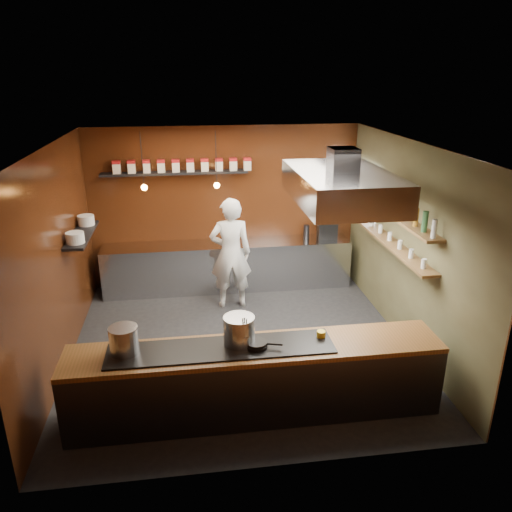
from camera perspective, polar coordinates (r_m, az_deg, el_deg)
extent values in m
plane|color=black|center=(7.71, -1.70, -10.14)|extent=(5.00, 5.00, 0.00)
plane|color=black|center=(9.44, -3.51, 5.59)|extent=(5.00, 0.00, 5.00)
plane|color=black|center=(7.25, -21.87, -0.60)|extent=(0.00, 5.00, 5.00)
plane|color=#444126|center=(7.72, 16.95, 1.27)|extent=(0.00, 5.00, 5.00)
plane|color=silver|center=(6.69, -1.98, 12.53)|extent=(5.00, 5.00, 0.00)
plane|color=white|center=(9.10, 12.56, 7.16)|extent=(0.00, 1.00, 1.00)
cube|color=silver|center=(9.45, -3.21, -1.09)|extent=(4.60, 0.65, 0.90)
cube|color=#38383D|center=(6.14, -0.01, -14.25)|extent=(4.40, 0.70, 0.86)
cube|color=brown|center=(5.89, -0.01, -10.58)|extent=(4.40, 0.72, 0.06)
cube|color=black|center=(5.83, -3.97, -10.50)|extent=(2.60, 0.55, 0.02)
cube|color=black|center=(9.12, -9.25, 9.35)|extent=(2.60, 0.26, 0.04)
cube|color=black|center=(8.12, -19.30, 2.31)|extent=(0.30, 1.40, 0.04)
cube|color=brown|center=(7.80, 15.30, 4.86)|extent=(0.26, 2.80, 0.04)
cube|color=brown|center=(7.93, 14.99, 1.59)|extent=(0.26, 2.80, 0.04)
cube|color=#38383D|center=(6.59, 9.94, 10.80)|extent=(0.35, 0.35, 0.30)
cube|color=silver|center=(6.66, 9.75, 7.84)|extent=(1.20, 2.00, 0.40)
cube|color=white|center=(6.71, 9.65, 6.09)|extent=(1.00, 1.80, 0.02)
cylinder|color=black|center=(8.43, -12.89, 10.62)|extent=(0.01, 0.01, 0.90)
sphere|color=orange|center=(8.52, -12.65, 7.64)|extent=(0.10, 0.10, 0.10)
cylinder|color=black|center=(8.42, -4.59, 11.05)|extent=(0.01, 0.01, 0.90)
sphere|color=orange|center=(8.50, -4.50, 8.06)|extent=(0.10, 0.10, 0.10)
cube|color=beige|center=(9.17, -15.63, 9.60)|extent=(0.13, 0.13, 0.17)
cube|color=#AC1517|center=(9.16, -15.69, 10.27)|extent=(0.13, 0.13, 0.05)
cube|color=beige|center=(9.14, -14.02, 9.71)|extent=(0.13, 0.13, 0.17)
cube|color=#AC1517|center=(9.13, -14.08, 10.39)|extent=(0.13, 0.13, 0.05)
cube|color=beige|center=(9.12, -12.40, 9.82)|extent=(0.13, 0.13, 0.17)
cube|color=#AC1517|center=(9.10, -12.46, 10.49)|extent=(0.13, 0.13, 0.05)
cube|color=beige|center=(9.11, -10.78, 9.91)|extent=(0.13, 0.13, 0.17)
cube|color=#AC1517|center=(9.09, -10.82, 10.59)|extent=(0.13, 0.13, 0.05)
cube|color=beige|center=(9.10, -9.15, 10.00)|extent=(0.13, 0.13, 0.17)
cube|color=#AC1517|center=(9.08, -9.19, 10.68)|extent=(0.14, 0.13, 0.05)
cube|color=beige|center=(9.10, -7.52, 10.08)|extent=(0.13, 0.13, 0.17)
cube|color=#AC1517|center=(9.08, -7.55, 10.77)|extent=(0.14, 0.13, 0.05)
cube|color=beige|center=(9.10, -5.88, 10.16)|extent=(0.13, 0.13, 0.17)
cube|color=#AC1517|center=(9.08, -5.91, 10.84)|extent=(0.14, 0.13, 0.05)
cube|color=beige|center=(9.12, -4.25, 10.22)|extent=(0.13, 0.13, 0.17)
cube|color=#AC1517|center=(9.10, -4.27, 10.91)|extent=(0.14, 0.13, 0.05)
cube|color=beige|center=(9.14, -2.63, 10.28)|extent=(0.13, 0.13, 0.17)
cube|color=#AC1517|center=(9.12, -2.64, 10.96)|extent=(0.14, 0.13, 0.05)
cube|color=beige|center=(9.16, -1.01, 10.33)|extent=(0.13, 0.13, 0.17)
cube|color=#AC1517|center=(9.14, -1.02, 11.01)|extent=(0.14, 0.13, 0.05)
cylinder|color=silver|center=(7.67, -19.97, 1.98)|extent=(0.26, 0.26, 0.16)
cylinder|color=silver|center=(8.52, -18.85, 3.89)|extent=(0.26, 0.26, 0.16)
cylinder|color=silver|center=(6.63, 19.68, 2.93)|extent=(0.06, 0.06, 0.24)
cylinder|color=#2D5933|center=(6.85, 18.72, 3.59)|extent=(0.06, 0.06, 0.24)
cylinder|color=#8C601E|center=(7.08, 17.81, 4.21)|extent=(0.06, 0.06, 0.24)
cylinder|color=silver|center=(7.30, 16.96, 4.79)|extent=(0.06, 0.06, 0.24)
cylinder|color=#2D5933|center=(7.53, 16.15, 5.34)|extent=(0.06, 0.06, 0.24)
cylinder|color=#8C601E|center=(7.76, 15.40, 5.85)|extent=(0.06, 0.06, 0.24)
cylinder|color=silver|center=(7.99, 14.68, 6.34)|extent=(0.06, 0.06, 0.24)
cylinder|color=#2D5933|center=(8.23, 14.01, 6.79)|extent=(0.06, 0.06, 0.24)
cylinder|color=#8C601E|center=(8.46, 13.37, 7.22)|extent=(0.06, 0.06, 0.24)
cylinder|color=silver|center=(8.70, 12.76, 7.62)|extent=(0.06, 0.06, 0.24)
cylinder|color=#2D5933|center=(8.93, 12.19, 8.01)|extent=(0.06, 0.06, 0.24)
cylinder|color=silver|center=(6.93, 18.62, -0.83)|extent=(0.07, 0.07, 0.13)
cylinder|color=silver|center=(7.25, 17.32, 0.26)|extent=(0.07, 0.07, 0.13)
cylinder|color=silver|center=(7.57, 16.13, 1.26)|extent=(0.07, 0.07, 0.13)
cylinder|color=silver|center=(7.90, 15.04, 2.18)|extent=(0.07, 0.07, 0.13)
cylinder|color=silver|center=(8.24, 14.04, 3.02)|extent=(0.07, 0.07, 0.13)
cylinder|color=silver|center=(8.58, 13.11, 3.79)|extent=(0.07, 0.07, 0.13)
cylinder|color=silver|center=(8.92, 12.26, 4.50)|extent=(0.07, 0.07, 0.13)
cylinder|color=#B6B9BE|center=(5.84, -14.85, -9.26)|extent=(0.38, 0.38, 0.32)
cylinder|color=#B8BABF|center=(5.82, -1.94, -8.49)|extent=(0.45, 0.45, 0.34)
cylinder|color=silver|center=(5.76, -1.29, -9.81)|extent=(0.16, 0.16, 0.16)
cylinder|color=black|center=(5.82, 0.05, -10.19)|extent=(0.26, 0.26, 0.03)
cylinder|color=black|center=(5.81, 0.05, -9.91)|extent=(0.24, 0.24, 0.03)
cylinder|color=black|center=(5.79, 2.15, -10.05)|extent=(0.18, 0.07, 0.02)
cylinder|color=yellow|center=(6.07, 7.45, -8.91)|extent=(0.14, 0.14, 0.10)
cube|color=black|center=(9.65, 8.15, 3.14)|extent=(0.39, 0.38, 0.35)
imported|color=white|center=(8.54, -2.91, 0.29)|extent=(0.71, 0.47, 1.95)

